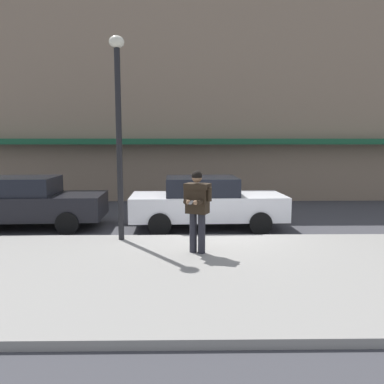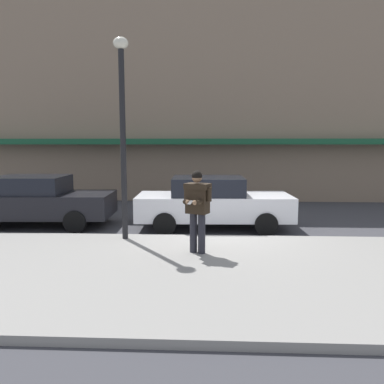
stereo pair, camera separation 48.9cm
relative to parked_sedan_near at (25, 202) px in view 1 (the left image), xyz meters
name	(u,v)px [view 1 (the left image)]	position (x,y,z in m)	size (l,w,h in m)	color
ground_plane	(214,238)	(5.53, -1.26, -0.79)	(80.00, 80.00, 0.00)	#3D3D42
sidewalk	(276,271)	(6.53, -4.11, -0.72)	(32.00, 5.30, 0.14)	gray
curb_paint_line	(251,237)	(6.53, -1.21, -0.79)	(28.00, 0.12, 0.01)	silver
storefront_facade	(223,87)	(6.53, 7.23, 4.41)	(28.00, 4.70, 10.42)	#84705B
parked_sedan_near	(25,202)	(0.00, 0.00, 0.00)	(4.58, 2.08, 1.54)	black
parked_sedan_mid	(206,202)	(5.38, -0.08, 0.00)	(4.56, 2.05, 1.54)	silver
man_texting_on_phone	(197,203)	(5.02, -3.08, 0.46)	(0.62, 0.65, 1.81)	#23232B
street_lamp_post	(118,117)	(3.16, -1.91, 2.35)	(0.36, 0.36, 4.88)	black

